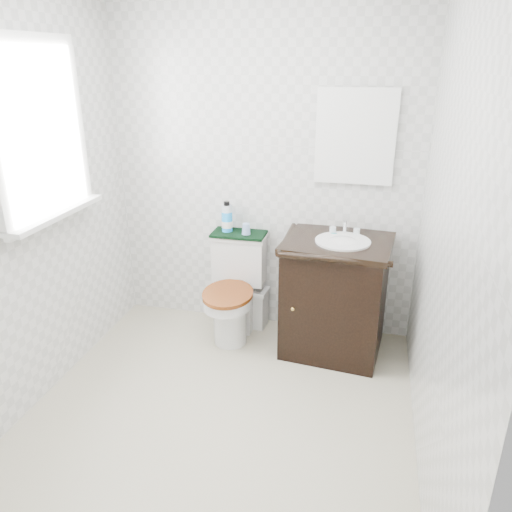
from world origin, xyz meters
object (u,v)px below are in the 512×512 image
at_px(vanity, 335,294).
at_px(trash_bin, 254,307).
at_px(toilet, 235,293).
at_px(mouthwash_bottle, 227,218).
at_px(cup, 246,229).

height_order(vanity, trash_bin, vanity).
relative_size(toilet, trash_bin, 2.38).
xyz_separation_m(toilet, mouthwash_bottle, (-0.09, 0.13, 0.53)).
relative_size(toilet, mouthwash_bottle, 3.28).
height_order(toilet, cup, cup).
bearing_deg(toilet, cup, 58.84).
bearing_deg(mouthwash_bottle, toilet, -55.54).
xyz_separation_m(toilet, cup, (0.06, 0.10, 0.47)).
relative_size(vanity, mouthwash_bottle, 4.11).
height_order(trash_bin, cup, cup).
relative_size(trash_bin, mouthwash_bottle, 1.38).
xyz_separation_m(mouthwash_bottle, cup, (0.15, -0.04, -0.06)).
height_order(vanity, cup, vanity).
xyz_separation_m(toilet, vanity, (0.73, -0.07, 0.11)).
xyz_separation_m(trash_bin, mouthwash_bottle, (-0.20, 0.01, 0.70)).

